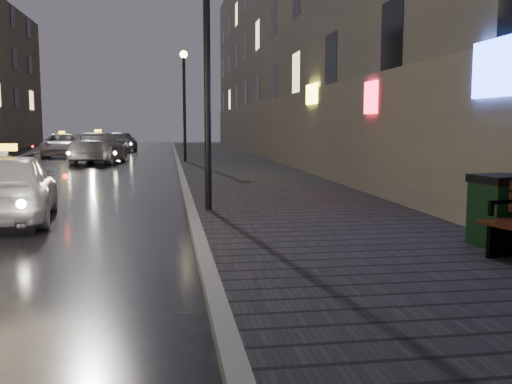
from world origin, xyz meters
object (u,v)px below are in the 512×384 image
Objects in this scene: lamp_near at (207,47)px; taxi_far at (62,145)px; lamp_far at (184,92)px; car_far at (121,141)px; taxi_mid at (99,147)px; taxi_near at (9,186)px; trash_bin at (499,210)px.

lamp_near reaches higher than taxi_far.
lamp_near is 25.46m from taxi_far.
taxi_far is at bearing 106.46° from lamp_near.
lamp_near is at bearing -90.00° from lamp_far.
taxi_far is at bearing 69.41° from car_far.
lamp_near is at bearing -80.88° from taxi_far.
taxi_far is (-2.86, 6.23, -0.07)m from taxi_mid.
lamp_near reaches higher than taxi_near.
lamp_near is 16.00m from lamp_far.
trash_bin is 0.25× the size of taxi_near.
lamp_near and lamp_far have the same top height.
lamp_far is at bearing 113.57° from car_far.
lamp_far reaches higher than taxi_mid.
taxi_near is (-7.91, 4.30, 0.02)m from trash_bin.
taxi_near is at bearing 179.68° from lamp_near.
trash_bin is (3.95, -4.28, -2.81)m from lamp_near.
trash_bin is (3.95, -20.28, -2.81)m from lamp_far.
lamp_near is 18.74m from taxi_mid.
lamp_near is 1.28× the size of taxi_near.
taxi_mid is at bearing 100.56° from trash_bin.
taxi_near is (-3.96, -15.98, -2.79)m from lamp_far.
trash_bin is 35.27m from car_far.
lamp_near reaches higher than car_far.
lamp_near reaches higher than trash_bin.
lamp_near is at bearing 110.24° from taxi_mid.
lamp_far is 1.28× the size of taxi_near.
lamp_far is 5.05× the size of trash_bin.
trash_bin is 30.64m from taxi_far.
lamp_near is 1.05× the size of taxi_far.
taxi_near is at bearing -89.79° from taxi_far.
car_far reaches higher than trash_bin.
car_far is (0.20, 12.02, -0.03)m from taxi_mid.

